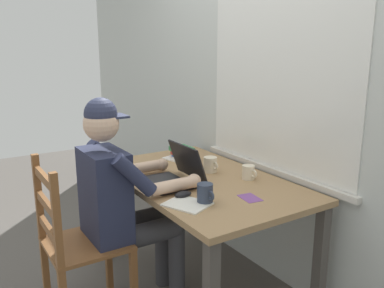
{
  "coord_description": "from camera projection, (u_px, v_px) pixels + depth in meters",
  "views": [
    {
      "loc": [
        2.0,
        -1.33,
        1.52
      ],
      "look_at": [
        -0.01,
        -0.05,
        0.95
      ],
      "focal_mm": 38.17,
      "sensor_mm": 36.0,
      "label": 1
    }
  ],
  "objects": [
    {
      "name": "seated_person",
      "position": [
        123.0,
        196.0,
        2.3
      ],
      "size": [
        0.5,
        0.6,
        1.26
      ],
      "color": "#232842",
      "rests_on": "ground"
    },
    {
      "name": "paper_pile_near_laptop",
      "position": [
        187.0,
        204.0,
        2.09
      ],
      "size": [
        0.27,
        0.25,
        0.01
      ],
      "primitive_type": "cube",
      "rotation": [
        0.0,
        0.0,
        0.41
      ],
      "color": "silver",
      "rests_on": "desk"
    },
    {
      "name": "coffee_mug_spare",
      "position": [
        249.0,
        172.0,
        2.48
      ],
      "size": [
        0.12,
        0.08,
        0.09
      ],
      "color": "beige",
      "rests_on": "desk"
    },
    {
      "name": "coffee_mug_dark",
      "position": [
        205.0,
        194.0,
        2.1
      ],
      "size": [
        0.12,
        0.08,
        0.1
      ],
      "color": "#2D384C",
      "rests_on": "desk"
    },
    {
      "name": "laptop",
      "position": [
        174.0,
        174.0,
        2.42
      ],
      "size": [
        0.33,
        0.31,
        0.23
      ],
      "color": "black",
      "rests_on": "desk"
    },
    {
      "name": "landscape_photo_print",
      "position": [
        250.0,
        198.0,
        2.18
      ],
      "size": [
        0.14,
        0.11,
        0.0
      ],
      "primitive_type": "cube",
      "rotation": [
        0.0,
        0.0,
        -0.15
      ],
      "color": "#7A4293",
      "rests_on": "desk"
    },
    {
      "name": "book_stack_main",
      "position": [
        183.0,
        153.0,
        2.93
      ],
      "size": [
        0.2,
        0.13,
        0.09
      ],
      "color": "#2D5B9E",
      "rests_on": "desk"
    },
    {
      "name": "coffee_mug_white",
      "position": [
        210.0,
        165.0,
        2.63
      ],
      "size": [
        0.13,
        0.09,
        0.1
      ],
      "color": "beige",
      "rests_on": "desk"
    },
    {
      "name": "computer_mouse",
      "position": [
        183.0,
        194.0,
        2.19
      ],
      "size": [
        0.06,
        0.1,
        0.03
      ],
      "primitive_type": "ellipsoid",
      "color": "black",
      "rests_on": "desk"
    },
    {
      "name": "back_wall",
      "position": [
        265.0,
        81.0,
        2.64
      ],
      "size": [
        6.0,
        0.08,
        2.6
      ],
      "color": "beige",
      "rests_on": "ground"
    },
    {
      "name": "wooden_chair",
      "position": [
        76.0,
        245.0,
        2.21
      ],
      "size": [
        0.42,
        0.42,
        0.96
      ],
      "color": "brown",
      "rests_on": "ground"
    },
    {
      "name": "ground_plane",
      "position": [
        199.0,
        283.0,
        2.69
      ],
      "size": [
        8.0,
        8.0,
        0.0
      ],
      "primitive_type": "plane",
      "color": "#56514C"
    },
    {
      "name": "paper_pile_back_corner",
      "position": [
        180.0,
        158.0,
        2.94
      ],
      "size": [
        0.24,
        0.23,
        0.01
      ],
      "primitive_type": "cube",
      "rotation": [
        0.0,
        0.0,
        0.3
      ],
      "color": "white",
      "rests_on": "desk"
    },
    {
      "name": "desk",
      "position": [
        200.0,
        191.0,
        2.54
      ],
      "size": [
        1.41,
        0.84,
        0.73
      ],
      "color": "#9E7A51",
      "rests_on": "ground"
    }
  ]
}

